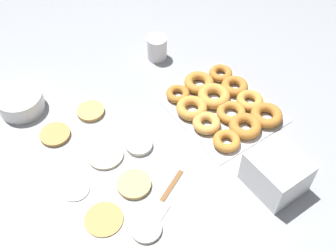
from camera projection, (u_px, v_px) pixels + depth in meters
name	position (u px, v px, depth m)	size (l,w,h in m)	color
ground_plane	(143.00, 144.00, 1.35)	(3.00, 3.00, 0.00)	gray
pancake_0	(134.00, 184.00, 1.25)	(0.10, 0.10, 0.01)	tan
pancake_1	(104.00, 219.00, 1.17)	(0.11, 0.11, 0.01)	#B27F42
pancake_2	(55.00, 135.00, 1.37)	(0.10, 0.10, 0.01)	#B27F42
pancake_3	(105.00, 155.00, 1.32)	(0.12, 0.12, 0.01)	beige
pancake_4	(75.00, 189.00, 1.24)	(0.08, 0.08, 0.01)	silver
pancake_5	(91.00, 111.00, 1.44)	(0.09, 0.09, 0.01)	tan
pancake_6	(146.00, 229.00, 1.15)	(0.09, 0.09, 0.01)	beige
pancake_7	(139.00, 145.00, 1.34)	(0.09, 0.09, 0.02)	silver
donut_tray	(223.00, 105.00, 1.44)	(0.37, 0.32, 0.04)	silver
batter_bowl	(21.00, 102.00, 1.43)	(0.15, 0.15, 0.06)	white
container_stack	(276.00, 172.00, 1.21)	(0.16, 0.14, 0.12)	white
paper_cup	(157.00, 48.00, 1.60)	(0.08, 0.08, 0.09)	white
spatula	(157.00, 208.00, 1.20)	(0.13, 0.22, 0.01)	brown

